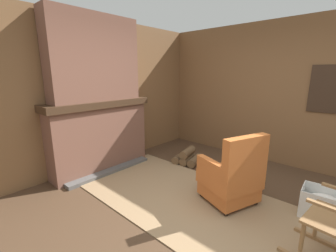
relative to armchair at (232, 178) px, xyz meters
name	(u,v)px	position (x,y,z in m)	size (l,w,h in m)	color
ground_plane	(206,221)	(-0.03, -0.55, -0.36)	(14.00, 14.00, 0.00)	#4C3523
wood_panel_wall_left	(91,95)	(-2.48, -0.55, 0.96)	(0.06, 5.45, 2.64)	brown
wood_panel_wall_back	(283,94)	(-0.01, 1.90, 0.96)	(5.45, 0.09, 2.64)	brown
fireplace_hearth	(101,136)	(-2.24, -0.55, 0.26)	(0.60, 1.84, 1.24)	brown
chimney_breast	(95,59)	(-2.26, -0.55, 1.57)	(0.34, 1.53, 1.38)	brown
area_rug	(193,202)	(-0.37, -0.34, -0.35)	(3.57, 1.64, 0.01)	#997A56
armchair	(232,178)	(0.00, 0.00, 0.00)	(0.80, 0.82, 0.97)	#C6662D
firewood_stack	(187,157)	(-1.26, 0.70, -0.25)	(0.56, 0.54, 0.29)	brown
laundry_basket	(325,205)	(0.98, 0.42, -0.18)	(0.51, 0.38, 0.36)	white
oil_lamp_vase	(82,96)	(-2.29, -0.80, 0.97)	(0.11, 0.11, 0.26)	#47708E
storage_case	(102,96)	(-2.29, -0.44, 0.96)	(0.18, 0.22, 0.15)	brown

